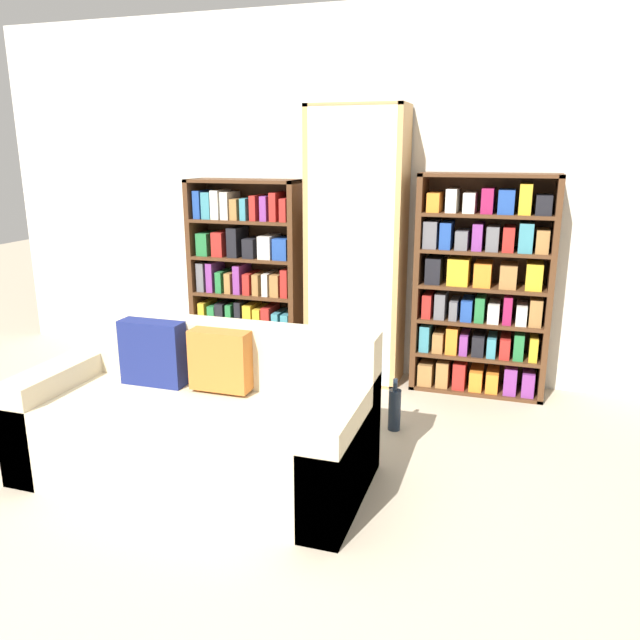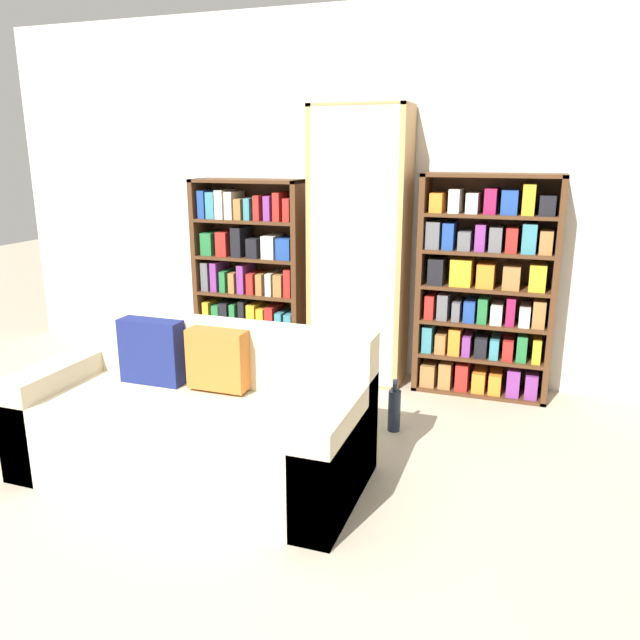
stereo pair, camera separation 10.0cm
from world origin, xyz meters
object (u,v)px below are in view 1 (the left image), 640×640
bookshelf_right (482,289)px  wine_bottle (395,409)px  display_cabinet (357,248)px  couch (198,423)px  bookshelf_left (247,279)px

bookshelf_right → wine_bottle: bearing=-116.8°
display_cabinet → wine_bottle: display_cabinet is taller
couch → wine_bottle: bearing=43.6°
display_cabinet → bookshelf_right: (0.91, 0.02, -0.25)m
bookshelf_left → bookshelf_right: 1.80m
display_cabinet → bookshelf_right: 0.94m
couch → bookshelf_right: bearing=52.2°
bookshelf_left → bookshelf_right: bearing=-0.0°
bookshelf_right → bookshelf_left: bearing=180.0°
couch → wine_bottle: (0.90, 0.86, -0.15)m
bookshelf_right → couch: bearing=-127.8°
bookshelf_left → wine_bottle: bearing=-32.0°
bookshelf_left → display_cabinet: bearing=-1.0°
couch → bookshelf_right: size_ratio=1.18×
display_cabinet → bookshelf_right: bearing=1.0°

